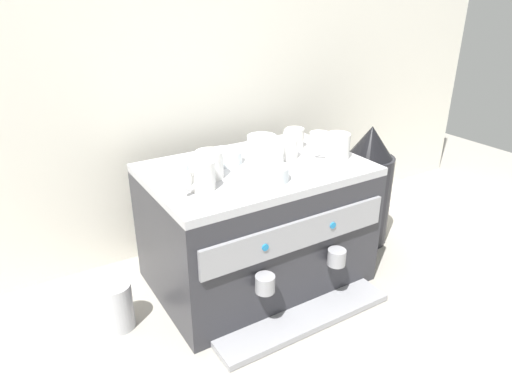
{
  "coord_description": "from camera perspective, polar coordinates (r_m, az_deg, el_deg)",
  "views": [
    {
      "loc": [
        -0.7,
        -1.14,
        0.93
      ],
      "look_at": [
        0.0,
        0.0,
        0.32
      ],
      "focal_mm": 32.05,
      "sensor_mm": 36.0,
      "label": 1
    }
  ],
  "objects": [
    {
      "name": "ceramic_cup_4",
      "position": [
        1.34,
        -5.87,
        3.53
      ],
      "size": [
        0.08,
        0.12,
        0.08
      ],
      "color": "white",
      "rests_on": "espresso_machine"
    },
    {
      "name": "espresso_machine",
      "position": [
        1.51,
        0.1,
        -4.16
      ],
      "size": [
        0.68,
        0.57,
        0.41
      ],
      "color": "#2D2D33",
      "rests_on": "ground_plane"
    },
    {
      "name": "milk_pitcher",
      "position": [
        1.43,
        -16.93,
        -13.45
      ],
      "size": [
        0.09,
        0.09,
        0.15
      ],
      "primitive_type": "cylinder",
      "color": "#B7B7BC",
      "rests_on": "ground_plane"
    },
    {
      "name": "ceramic_cup_2",
      "position": [
        1.5,
        10.0,
        5.67
      ],
      "size": [
        0.11,
        0.08,
        0.08
      ],
      "color": "white",
      "rests_on": "espresso_machine"
    },
    {
      "name": "ceramic_bowl_1",
      "position": [
        1.58,
        0.73,
        6.23
      ],
      "size": [
        0.1,
        0.1,
        0.04
      ],
      "color": "silver",
      "rests_on": "espresso_machine"
    },
    {
      "name": "ceramic_cup_0",
      "position": [
        1.6,
        4.78,
        6.8
      ],
      "size": [
        0.06,
        0.1,
        0.07
      ],
      "color": "white",
      "rests_on": "espresso_machine"
    },
    {
      "name": "ceramic_cup_1",
      "position": [
        1.58,
        8.01,
        6.31
      ],
      "size": [
        0.1,
        0.07,
        0.06
      ],
      "color": "white",
      "rests_on": "espresso_machine"
    },
    {
      "name": "ceramic_bowl_0",
      "position": [
        1.45,
        -3.85,
        4.39
      ],
      "size": [
        0.11,
        0.11,
        0.04
      ],
      "color": "silver",
      "rests_on": "espresso_machine"
    },
    {
      "name": "ceramic_bowl_2",
      "position": [
        1.31,
        1.83,
        2.31
      ],
      "size": [
        0.11,
        0.11,
        0.04
      ],
      "color": "silver",
      "rests_on": "espresso_machine"
    },
    {
      "name": "ceramic_cup_5",
      "position": [
        1.25,
        -6.86,
        2.03
      ],
      "size": [
        0.11,
        0.07,
        0.08
      ],
      "color": "white",
      "rests_on": "espresso_machine"
    },
    {
      "name": "coffee_grinder",
      "position": [
        1.79,
        13.49,
        0.52
      ],
      "size": [
        0.19,
        0.19,
        0.47
      ],
      "color": "black",
      "rests_on": "ground_plane"
    },
    {
      "name": "ceramic_cup_3",
      "position": [
        1.49,
        3.63,
        5.44
      ],
      "size": [
        0.1,
        0.1,
        0.06
      ],
      "color": "white",
      "rests_on": "espresso_machine"
    },
    {
      "name": "ground_plane",
      "position": [
        1.62,
        0.0,
        -10.45
      ],
      "size": [
        4.0,
        4.0,
        0.0
      ],
      "primitive_type": "plane",
      "color": "#9E998E"
    },
    {
      "name": "tiled_backsplash_wall",
      "position": [
        1.69,
        -6.46,
        11.27
      ],
      "size": [
        2.8,
        0.03,
        1.1
      ],
      "primitive_type": "cube",
      "color": "silver",
      "rests_on": "ground_plane"
    },
    {
      "name": "ceramic_bowl_3",
      "position": [
        1.38,
        -10.35,
        2.94
      ],
      "size": [
        0.11,
        0.11,
        0.04
      ],
      "color": "silver",
      "rests_on": "espresso_machine"
    }
  ]
}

